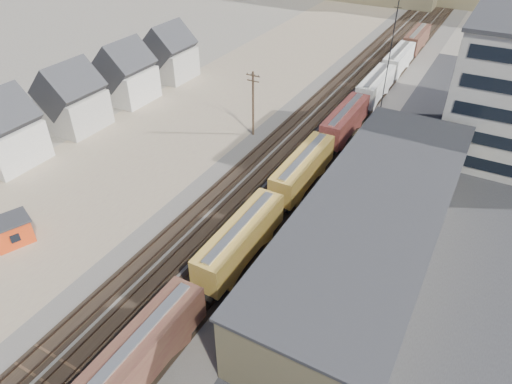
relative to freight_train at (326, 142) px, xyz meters
The scene contains 11 objects.
ground 40.56m from the freight_train, 95.39° to the right, with size 300.00×300.00×0.00m, color #6B6356.
ballast_bed 10.79m from the freight_train, 111.36° to the left, with size 18.00×200.00×0.06m, color #4C4742.
dirt_yard 23.96m from the freight_train, behind, with size 24.00×180.00×0.03m, color #88715E.
asphalt_lot 19.15m from the freight_train, 16.19° to the right, with size 26.00×120.00×0.04m, color #232326.
rail_tracks 10.98m from the freight_train, 114.12° to the left, with size 11.40×200.00×0.24m.
freight_train is the anchor object (origin of this frame).
warehouse 18.96m from the freight_train, 53.81° to the right, with size 12.40×40.40×7.25m.
utility_pole_north 12.67m from the freight_train, behind, with size 2.20×0.32×10.00m.
radio_mast 20.82m from the freight_train, 83.63° to the left, with size 1.20×0.16×18.00m.
townhouse_row 40.80m from the freight_train, 157.98° to the right, with size 8.15×68.16×10.47m.
maintenance_shed 39.61m from the freight_train, 125.38° to the right, with size 4.52×5.03×3.02m.
Camera 1 is at (21.85, -12.02, 33.02)m, focal length 32.00 mm.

